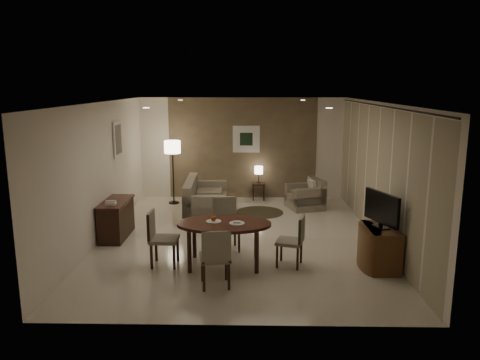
{
  "coord_description": "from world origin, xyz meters",
  "views": [
    {
      "loc": [
        0.19,
        -9.01,
        3.04
      ],
      "look_at": [
        0.0,
        0.2,
        1.15
      ],
      "focal_mm": 35.0,
      "sensor_mm": 36.0,
      "label": 1
    }
  ],
  "objects_px": {
    "sofa": "(206,198)",
    "floor_lamp": "(173,172)",
    "armchair": "(305,194)",
    "console_desk": "(116,219)",
    "chair_near": "(215,257)",
    "tv_cabinet": "(381,247)",
    "side_table": "(258,191)",
    "chair_right": "(289,241)",
    "chair_far": "(227,225)",
    "dining_table": "(224,244)",
    "chair_left": "(164,239)"
  },
  "relations": [
    {
      "from": "sofa",
      "to": "armchair",
      "type": "bearing_deg",
      "value": -74.64
    },
    {
      "from": "side_table",
      "to": "chair_far",
      "type": "bearing_deg",
      "value": -99.63
    },
    {
      "from": "chair_right",
      "to": "dining_table",
      "type": "bearing_deg",
      "value": -74.26
    },
    {
      "from": "chair_far",
      "to": "floor_lamp",
      "type": "distance_m",
      "value": 3.8
    },
    {
      "from": "console_desk",
      "to": "chair_near",
      "type": "height_order",
      "value": "chair_near"
    },
    {
      "from": "chair_near",
      "to": "armchair",
      "type": "distance_m",
      "value": 4.99
    },
    {
      "from": "dining_table",
      "to": "side_table",
      "type": "distance_m",
      "value": 4.7
    },
    {
      "from": "tv_cabinet",
      "to": "side_table",
      "type": "xyz_separation_m",
      "value": [
        -1.97,
        4.7,
        -0.12
      ]
    },
    {
      "from": "chair_far",
      "to": "console_desk",
      "type": "bearing_deg",
      "value": 149.84
    },
    {
      "from": "chair_right",
      "to": "chair_far",
      "type": "bearing_deg",
      "value": -108.73
    },
    {
      "from": "console_desk",
      "to": "chair_left",
      "type": "bearing_deg",
      "value": -49.96
    },
    {
      "from": "tv_cabinet",
      "to": "console_desk",
      "type": "bearing_deg",
      "value": 162.95
    },
    {
      "from": "floor_lamp",
      "to": "side_table",
      "type": "bearing_deg",
      "value": 11.38
    },
    {
      "from": "console_desk",
      "to": "chair_far",
      "type": "distance_m",
      "value": 2.37
    },
    {
      "from": "tv_cabinet",
      "to": "side_table",
      "type": "height_order",
      "value": "tv_cabinet"
    },
    {
      "from": "chair_left",
      "to": "armchair",
      "type": "relative_size",
      "value": 1.14
    },
    {
      "from": "chair_left",
      "to": "armchair",
      "type": "bearing_deg",
      "value": -36.04
    },
    {
      "from": "sofa",
      "to": "floor_lamp",
      "type": "bearing_deg",
      "value": 37.34
    },
    {
      "from": "dining_table",
      "to": "floor_lamp",
      "type": "bearing_deg",
      "value": 110.09
    },
    {
      "from": "chair_far",
      "to": "side_table",
      "type": "distance_m",
      "value": 3.96
    },
    {
      "from": "tv_cabinet",
      "to": "floor_lamp",
      "type": "distance_m",
      "value": 5.98
    },
    {
      "from": "tv_cabinet",
      "to": "dining_table",
      "type": "xyz_separation_m",
      "value": [
        -2.64,
        0.05,
        0.02
      ]
    },
    {
      "from": "chair_near",
      "to": "dining_table",
      "type": "bearing_deg",
      "value": -105.36
    },
    {
      "from": "armchair",
      "to": "chair_left",
      "type": "bearing_deg",
      "value": -52.42
    },
    {
      "from": "dining_table",
      "to": "chair_near",
      "type": "xyz_separation_m",
      "value": [
        -0.09,
        -0.84,
        0.09
      ]
    },
    {
      "from": "tv_cabinet",
      "to": "sofa",
      "type": "bearing_deg",
      "value": 136.25
    },
    {
      "from": "chair_near",
      "to": "tv_cabinet",
      "type": "bearing_deg",
      "value": -173.05
    },
    {
      "from": "console_desk",
      "to": "floor_lamp",
      "type": "distance_m",
      "value": 2.88
    },
    {
      "from": "floor_lamp",
      "to": "armchair",
      "type": "bearing_deg",
      "value": -7.45
    },
    {
      "from": "chair_near",
      "to": "chair_far",
      "type": "relative_size",
      "value": 0.97
    },
    {
      "from": "console_desk",
      "to": "side_table",
      "type": "xyz_separation_m",
      "value": [
        2.92,
        3.2,
        -0.15
      ]
    },
    {
      "from": "chair_near",
      "to": "side_table",
      "type": "xyz_separation_m",
      "value": [
        0.76,
        5.5,
        -0.24
      ]
    },
    {
      "from": "dining_table",
      "to": "chair_far",
      "type": "relative_size",
      "value": 1.66
    },
    {
      "from": "side_table",
      "to": "floor_lamp",
      "type": "distance_m",
      "value": 2.33
    },
    {
      "from": "tv_cabinet",
      "to": "chair_near",
      "type": "relative_size",
      "value": 0.96
    },
    {
      "from": "dining_table",
      "to": "chair_far",
      "type": "height_order",
      "value": "chair_far"
    },
    {
      "from": "console_desk",
      "to": "tv_cabinet",
      "type": "distance_m",
      "value": 5.11
    },
    {
      "from": "chair_right",
      "to": "armchair",
      "type": "relative_size",
      "value": 1.05
    },
    {
      "from": "console_desk",
      "to": "chair_right",
      "type": "height_order",
      "value": "chair_right"
    },
    {
      "from": "dining_table",
      "to": "side_table",
      "type": "bearing_deg",
      "value": 81.8
    },
    {
      "from": "sofa",
      "to": "dining_table",
      "type": "bearing_deg",
      "value": -170.86
    },
    {
      "from": "chair_near",
      "to": "armchair",
      "type": "relative_size",
      "value": 1.13
    },
    {
      "from": "armchair",
      "to": "floor_lamp",
      "type": "distance_m",
      "value": 3.41
    },
    {
      "from": "chair_left",
      "to": "sofa",
      "type": "distance_m",
      "value": 3.09
    },
    {
      "from": "console_desk",
      "to": "floor_lamp",
      "type": "height_order",
      "value": "floor_lamp"
    },
    {
      "from": "chair_right",
      "to": "floor_lamp",
      "type": "relative_size",
      "value": 0.53
    },
    {
      "from": "chair_far",
      "to": "sofa",
      "type": "bearing_deg",
      "value": 91.5
    },
    {
      "from": "chair_left",
      "to": "side_table",
      "type": "bearing_deg",
      "value": -19.17
    },
    {
      "from": "chair_left",
      "to": "floor_lamp",
      "type": "relative_size",
      "value": 0.58
    },
    {
      "from": "chair_left",
      "to": "dining_table",
      "type": "bearing_deg",
      "value": -87.79
    }
  ]
}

